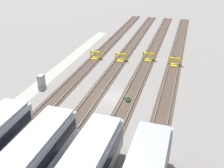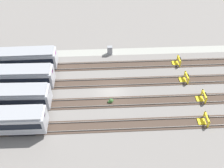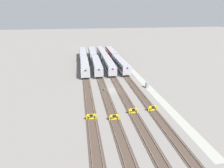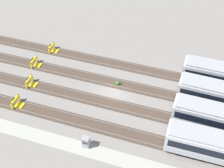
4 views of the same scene
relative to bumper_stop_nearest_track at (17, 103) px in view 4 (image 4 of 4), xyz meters
name	(u,v)px [view 4 (image 4 of 4)]	position (x,y,z in m)	size (l,w,h in m)	color
ground_plane	(113,93)	(11.87, 6.46, -0.51)	(400.00, 400.00, 0.00)	gray
service_walkway	(86,150)	(11.87, -3.88, -0.51)	(54.00, 2.00, 0.01)	#9E9E93
rail_track_nearest	(97,126)	(11.87, 0.00, -0.47)	(90.00, 2.23, 0.21)	#47382D
rail_track_near_inner	(108,103)	(11.87, 4.31, -0.47)	(90.00, 2.24, 0.21)	#47382D
rail_track_middle	(117,83)	(11.87, 8.62, -0.47)	(90.00, 2.24, 0.21)	#47382D
rail_track_far_inner	(125,66)	(11.87, 12.93, -0.47)	(90.00, 2.23, 0.21)	#47382D
bumper_stop_nearest_track	(17,103)	(0.00, 0.00, 0.00)	(1.34, 2.00, 1.22)	yellow
bumper_stop_near_inner_track	(31,82)	(-0.25, 4.32, 0.00)	(1.36, 2.01, 1.22)	yellow
bumper_stop_middle_track	(35,63)	(-1.83, 8.62, 0.00)	(1.36, 2.00, 1.22)	yellow
bumper_stop_far_inner_track	(53,49)	(-0.86, 12.93, 0.00)	(1.35, 2.00, 1.22)	yellow
electrical_cabinet	(86,142)	(11.68, -3.36, 0.29)	(0.90, 0.73, 1.60)	gray
weed_clump	(118,83)	(12.06, 8.52, -0.27)	(0.92, 0.70, 0.64)	#38602D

